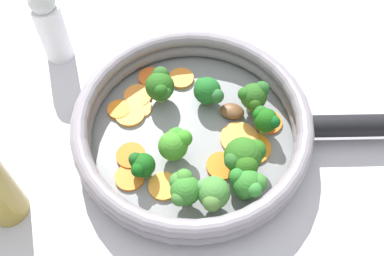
{
  "coord_description": "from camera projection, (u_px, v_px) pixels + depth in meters",
  "views": [
    {
      "loc": [
        -0.28,
        -0.1,
        0.49
      ],
      "look_at": [
        0.0,
        0.0,
        0.03
      ],
      "focal_mm": 42.0,
      "sensor_mm": 36.0,
      "label": 1
    }
  ],
  "objects": [
    {
      "name": "ground_plane",
      "position": [
        192.0,
        139.0,
        0.57
      ],
      "size": [
        4.0,
        4.0,
        0.0
      ],
      "primitive_type": "plane",
      "color": "#B7B5BE"
    },
    {
      "name": "skillet",
      "position": [
        192.0,
        137.0,
        0.57
      ],
      "size": [
        0.27,
        0.27,
        0.01
      ],
      "primitive_type": "cylinder",
      "color": "gray",
      "rests_on": "ground_plane"
    },
    {
      "name": "skillet_rim_wall",
      "position": [
        192.0,
        125.0,
        0.55
      ],
      "size": [
        0.29,
        0.29,
        0.04
      ],
      "color": "gray",
      "rests_on": "skillet"
    },
    {
      "name": "skillet_handle",
      "position": [
        366.0,
        125.0,
        0.55
      ],
      "size": [
        0.09,
        0.16,
        0.03
      ],
      "primitive_type": "cylinder",
      "rotation": [
        1.57,
        0.0,
        0.38
      ],
      "color": "black",
      "rests_on": "skillet"
    },
    {
      "name": "skillet_rivet_left",
      "position": [
        295.0,
        158.0,
        0.54
      ],
      "size": [
        0.01,
        0.01,
        0.01
      ],
      "primitive_type": "sphere",
      "color": "gray",
      "rests_on": "skillet"
    },
    {
      "name": "skillet_rivet_right",
      "position": [
        286.0,
        105.0,
        0.58
      ],
      "size": [
        0.01,
        0.01,
        0.01
      ],
      "primitive_type": "sphere",
      "color": "gray",
      "rests_on": "skillet"
    },
    {
      "name": "carrot_slice_0",
      "position": [
        130.0,
        177.0,
        0.53
      ],
      "size": [
        0.04,
        0.04,
        0.0
      ],
      "primitive_type": "cylinder",
      "rotation": [
        0.0,
        0.0,
        1.85
      ],
      "color": "orange",
      "rests_on": "skillet"
    },
    {
      "name": "carrot_slice_1",
      "position": [
        163.0,
        186.0,
        0.52
      ],
      "size": [
        0.05,
        0.05,
        0.0
      ],
      "primitive_type": "cylinder",
      "rotation": [
        0.0,
        0.0,
        3.82
      ],
      "color": "orange",
      "rests_on": "skillet"
    },
    {
      "name": "carrot_slice_2",
      "position": [
        138.0,
        96.0,
        0.59
      ],
      "size": [
        0.05,
        0.05,
        0.0
      ],
      "primitive_type": "cylinder",
      "rotation": [
        0.0,
        0.0,
        0.34
      ],
      "color": "orange",
      "rests_on": "skillet"
    },
    {
      "name": "carrot_slice_3",
      "position": [
        131.0,
        156.0,
        0.54
      ],
      "size": [
        0.05,
        0.05,
        0.01
      ],
      "primitive_type": "cylinder",
      "rotation": [
        0.0,
        0.0,
        0.69
      ],
      "color": "#DB5F0F",
      "rests_on": "skillet"
    },
    {
      "name": "carrot_slice_4",
      "position": [
        118.0,
        111.0,
        0.58
      ],
      "size": [
        0.03,
        0.03,
        0.01
      ],
      "primitive_type": "cylinder",
      "rotation": [
        0.0,
        0.0,
        3.31
      ],
      "color": "orange",
      "rests_on": "skillet"
    },
    {
      "name": "carrot_slice_5",
      "position": [
        268.0,
        122.0,
        0.57
      ],
      "size": [
        0.05,
        0.05,
        0.0
      ],
      "primitive_type": "cylinder",
      "rotation": [
        0.0,
        0.0,
        2.45
      ],
      "color": "orange",
      "rests_on": "skillet"
    },
    {
      "name": "carrot_slice_6",
      "position": [
        252.0,
        148.0,
        0.55
      ],
      "size": [
        0.05,
        0.05,
        0.0
      ],
      "primitive_type": "cylinder",
      "rotation": [
        0.0,
        0.0,
        0.07
      ],
      "color": "orange",
      "rests_on": "skillet"
    },
    {
      "name": "carrot_slice_7",
      "position": [
        150.0,
        77.0,
        0.61
      ],
      "size": [
        0.04,
        0.04,
        0.01
      ],
      "primitive_type": "cylinder",
      "rotation": [
        0.0,
        0.0,
        3.53
      ],
      "color": "orange",
      "rests_on": "skillet"
    },
    {
      "name": "carrot_slice_8",
      "position": [
        141.0,
        108.0,
        0.58
      ],
      "size": [
        0.04,
        0.04,
        0.0
      ],
      "primitive_type": "cylinder",
      "rotation": [
        0.0,
        0.0,
        4.11
      ],
      "color": "#F49742",
      "rests_on": "skillet"
    },
    {
      "name": "carrot_slice_9",
      "position": [
        222.0,
        166.0,
        0.54
      ],
      "size": [
        0.05,
        0.05,
        0.0
      ],
      "primitive_type": "cylinder",
      "rotation": [
        0.0,
        0.0,
        1.21
      ],
      "color": "orange",
      "rests_on": "skillet"
    },
    {
      "name": "carrot_slice_10",
      "position": [
        129.0,
        115.0,
        0.58
      ],
      "size": [
        0.04,
        0.04,
        0.0
      ],
      "primitive_type": "cylinder",
      "rotation": [
        0.0,
        0.0,
        0.13
      ],
      "color": "orange",
      "rests_on": "skillet"
    },
    {
      "name": "carrot_slice_11",
      "position": [
        239.0,
        139.0,
        0.56
      ],
      "size": [
        0.06,
        0.06,
        0.0
      ],
      "primitive_type": "cylinder",
      "rotation": [
        0.0,
        0.0,
        3.36
      ],
      "color": "#F8983C",
      "rests_on": "skillet"
    },
    {
      "name": "carrot_slice_12",
      "position": [
        181.0,
        78.0,
        0.61
      ],
      "size": [
        0.05,
        0.05,
        0.0
      ],
      "primitive_type": "cylinder",
      "rotation": [
        0.0,
        0.0,
        2.5
      ],
      "color": "orange",
      "rests_on": "skillet"
    },
    {
      "name": "broccoli_floret_0",
      "position": [
        244.0,
        157.0,
        0.51
      ],
      "size": [
        0.05,
        0.05,
        0.05
      ],
      "color": "#7EB466",
      "rests_on": "skillet"
    },
    {
      "name": "broccoli_floret_1",
      "position": [
        184.0,
        188.0,
        0.49
      ],
      "size": [
        0.04,
        0.04,
        0.05
      ],
      "color": "#8AB364",
      "rests_on": "skillet"
    },
    {
      "name": "broccoli_floret_2",
      "position": [
        141.0,
        165.0,
        0.52
      ],
      "size": [
        0.03,
        0.03,
        0.04
      ],
      "color": "#73A34F",
      "rests_on": "skillet"
    },
    {
      "name": "broccoli_floret_3",
      "position": [
        248.0,
        184.0,
        0.49
      ],
      "size": [
        0.03,
        0.04,
        0.05
      ],
      "color": "#62904F",
      "rests_on": "skillet"
    },
    {
      "name": "broccoli_floret_4",
      "position": [
        254.0,
        96.0,
        0.56
      ],
      "size": [
        0.04,
        0.04,
        0.05
      ],
      "color": "#8AA36F",
      "rests_on": "skillet"
    },
    {
      "name": "broccoli_floret_5",
      "position": [
        213.0,
        194.0,
        0.49
      ],
      "size": [
        0.04,
        0.04,
        0.05
      ],
      "color": "#86B26D",
      "rests_on": "skillet"
    },
    {
      "name": "broccoli_floret_6",
      "position": [
        265.0,
        120.0,
        0.54
      ],
      "size": [
        0.03,
        0.04,
        0.04
      ],
      "color": "#7C9C5C",
      "rests_on": "skillet"
    },
    {
      "name": "broccoli_floret_7",
      "position": [
        160.0,
        86.0,
        0.57
      ],
      "size": [
        0.04,
        0.04,
        0.05
      ],
      "color": "#8CA65E",
      "rests_on": "skillet"
    },
    {
      "name": "broccoli_floret_8",
      "position": [
        175.0,
        143.0,
        0.53
      ],
      "size": [
        0.04,
        0.04,
        0.04
      ],
      "color": "#85B06D",
      "rests_on": "skillet"
    },
    {
      "name": "broccoli_floret_9",
      "position": [
        210.0,
        91.0,
        0.57
      ],
      "size": [
        0.04,
        0.04,
        0.04
      ],
      "color": "#7DA04C",
      "rests_on": "skillet"
    },
    {
      "name": "mushroom_piece_0",
      "position": [
        232.0,
        111.0,
        0.57
      ],
      "size": [
        0.03,
        0.03,
        0.01
      ],
      "primitive_type": "ellipsoid",
      "rotation": [
        0.0,
        0.0,
        4.8
      ],
      "color": "brown",
      "rests_on": "skillet"
    },
    {
      "name": "salt_shaker",
      "position": [
        50.0,
        25.0,
        0.6
      ],
      "size": [
        0.04,
        0.04,
        0.12
      ],
      "color": "white",
      "rests_on": "ground_plane"
    }
  ]
}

